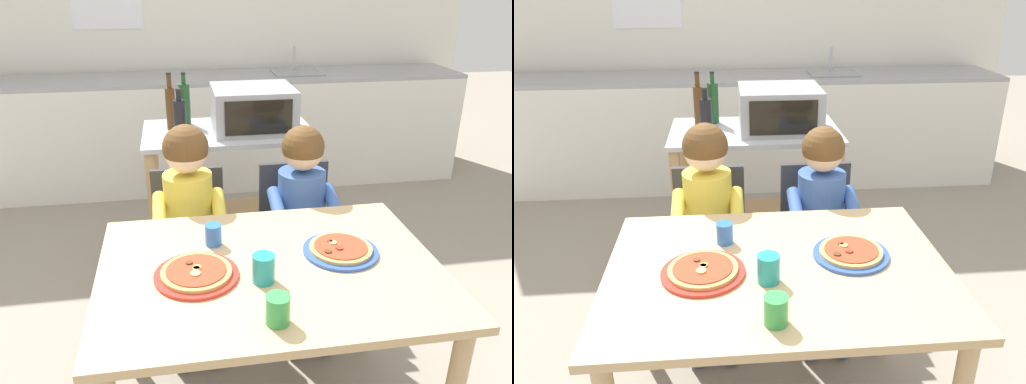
% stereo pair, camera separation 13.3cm
% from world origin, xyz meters
% --- Properties ---
extents(ground_plane, '(11.88, 11.88, 0.00)m').
position_xyz_m(ground_plane, '(0.00, 1.19, 0.00)').
color(ground_plane, gray).
extents(back_wall_tiled, '(4.64, 0.13, 2.70)m').
position_xyz_m(back_wall_tiled, '(-0.00, 3.03, 1.35)').
color(back_wall_tiled, white).
rests_on(back_wall_tiled, ground).
extents(kitchen_counter, '(4.17, 0.60, 1.11)m').
position_xyz_m(kitchen_counter, '(0.00, 2.62, 0.46)').
color(kitchen_counter, silver).
rests_on(kitchen_counter, ground).
extents(kitchen_island_cart, '(0.95, 0.57, 0.86)m').
position_xyz_m(kitchen_island_cart, '(-0.00, 1.25, 0.57)').
color(kitchen_island_cart, '#B7BABF').
rests_on(kitchen_island_cart, ground).
extents(toaster_oven, '(0.45, 0.40, 0.24)m').
position_xyz_m(toaster_oven, '(0.14, 1.24, 0.98)').
color(toaster_oven, '#999BA0').
rests_on(toaster_oven, kitchen_island_cart).
extents(bottle_dark_olive_oil, '(0.07, 0.07, 0.26)m').
position_xyz_m(bottle_dark_olive_oil, '(-0.27, 1.15, 0.97)').
color(bottle_dark_olive_oil, black).
rests_on(bottle_dark_olive_oil, kitchen_island_cart).
extents(bottle_squat_spirits, '(0.06, 0.06, 0.30)m').
position_xyz_m(bottle_squat_spirits, '(-0.23, 1.41, 0.98)').
color(bottle_squat_spirits, '#1E4723').
rests_on(bottle_squat_spirits, kitchen_island_cart).
extents(bottle_slim_sauce, '(0.05, 0.05, 0.32)m').
position_xyz_m(bottle_slim_sauce, '(-0.31, 1.32, 0.99)').
color(bottle_slim_sauce, '#4C2D14').
rests_on(bottle_slim_sauce, kitchen_island_cart).
extents(dining_table, '(1.18, 0.86, 0.74)m').
position_xyz_m(dining_table, '(0.00, 0.00, 0.63)').
color(dining_table, tan).
rests_on(dining_table, ground).
extents(dining_chair_left, '(0.36, 0.36, 0.81)m').
position_xyz_m(dining_chair_left, '(-0.25, 0.69, 0.48)').
color(dining_chair_left, '#333338').
rests_on(dining_chair_left, ground).
extents(dining_chair_right, '(0.36, 0.36, 0.81)m').
position_xyz_m(dining_chair_right, '(0.27, 0.68, 0.48)').
color(dining_chair_right, '#333338').
rests_on(dining_chair_right, ground).
extents(child_in_yellow_shirt, '(0.32, 0.42, 1.06)m').
position_xyz_m(child_in_yellow_shirt, '(-0.25, 0.57, 0.69)').
color(child_in_yellow_shirt, '#424C6B').
rests_on(child_in_yellow_shirt, ground).
extents(child_in_blue_striped_shirt, '(0.32, 0.42, 1.03)m').
position_xyz_m(child_in_blue_striped_shirt, '(0.27, 0.56, 0.67)').
color(child_in_blue_striped_shirt, '#424C6B').
rests_on(child_in_blue_striped_shirt, ground).
extents(pizza_plate_red_rimmed, '(0.28, 0.28, 0.03)m').
position_xyz_m(pizza_plate_red_rimmed, '(-0.25, -0.03, 0.75)').
color(pizza_plate_red_rimmed, red).
rests_on(pizza_plate_red_rimmed, dining_table).
extents(pizza_plate_blue_rimmed, '(0.27, 0.27, 0.03)m').
position_xyz_m(pizza_plate_blue_rimmed, '(0.27, 0.05, 0.75)').
color(pizza_plate_blue_rimmed, '#3356B7').
rests_on(pizza_plate_blue_rimmed, dining_table).
extents(drinking_cup_blue, '(0.06, 0.06, 0.08)m').
position_xyz_m(drinking_cup_blue, '(-0.18, 0.18, 0.78)').
color(drinking_cup_blue, blue).
rests_on(drinking_cup_blue, dining_table).
extents(drinking_cup_green, '(0.07, 0.07, 0.09)m').
position_xyz_m(drinking_cup_green, '(-0.04, -0.30, 0.78)').
color(drinking_cup_green, green).
rests_on(drinking_cup_green, dining_table).
extents(drinking_cup_teal, '(0.07, 0.07, 0.10)m').
position_xyz_m(drinking_cup_teal, '(-0.04, -0.09, 0.79)').
color(drinking_cup_teal, teal).
rests_on(drinking_cup_teal, dining_table).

